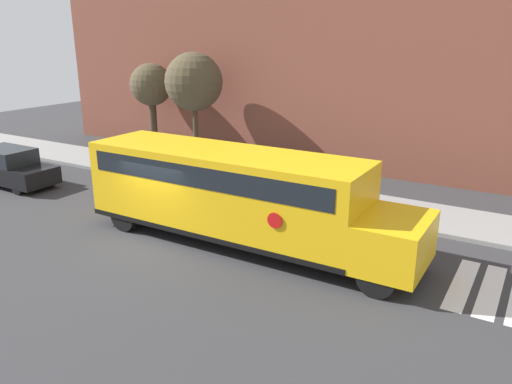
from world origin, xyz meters
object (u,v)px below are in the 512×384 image
object	(u,v)px
tree_near_sidewalk	(151,86)
school_bus	(235,191)
parked_car	(10,167)
tree_far_sidewalk	(194,82)

from	to	relation	value
tree_near_sidewalk	school_bus	bearing A→B (deg)	-37.64
parked_car	tree_far_sidewalk	xyz separation A→B (m)	(4.54, 7.36, 3.28)
school_bus	tree_near_sidewalk	world-z (taller)	tree_near_sidewalk
tree_near_sidewalk	tree_far_sidewalk	xyz separation A→B (m)	(3.49, -0.75, 0.44)
parked_car	tree_near_sidewalk	world-z (taller)	tree_near_sidewalk
parked_car	tree_far_sidewalk	bearing A→B (deg)	58.35
tree_far_sidewalk	school_bus	bearing A→B (deg)	-45.97
parked_car	tree_far_sidewalk	world-z (taller)	tree_far_sidewalk
school_bus	parked_car	world-z (taller)	school_bus
school_bus	parked_car	bearing A→B (deg)	178.70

